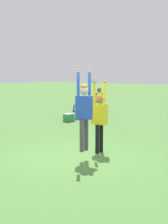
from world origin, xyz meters
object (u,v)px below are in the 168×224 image
Objects in this scene: camping_chair_3 at (76,110)px; frisbee at (91,81)px; cooler_box at (69,118)px; person_jumping at (84,108)px; person_spectator_near at (99,100)px; person_defending at (99,114)px.

frisbee is at bearing 9.14° from camping_chair_3.
frisbee reaches higher than cooler_box.
person_jumping reaches higher than person_spectator_near.
camping_chair_3 is at bearing 43.24° from frisbee.
person_spectator_near reaches higher than camping_chair_3.
cooler_box is at bearing 46.74° from frisbee.
person_defending is 1.15m from frisbee.
person_jumping is at bearing -90.00° from person_defending.
person_jumping reaches higher than frisbee.
person_jumping is at bearing -135.36° from cooler_box.
frisbee is at bearing -90.26° from person_spectator_near.
person_defending reaches higher than person_spectator_near.
camping_chair_3 is at bearing 19.29° from cooler_box.
camping_chair_3 is 1.06m from cooler_box.
cooler_box is at bearing -152.71° from person_spectator_near.
camping_chair_3 is 1.39m from person_spectator_near.
person_jumping is 8.76× the size of frisbee.
frisbee reaches higher than person_spectator_near.
person_defending is at bearing 11.52° from camping_chair_3.
cooler_box is at bearing -14.81° from camping_chair_3.
person_spectator_near is at bearing -67.98° from person_jumping.
camping_chair_3 is at bearing 170.57° from person_spectator_near.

